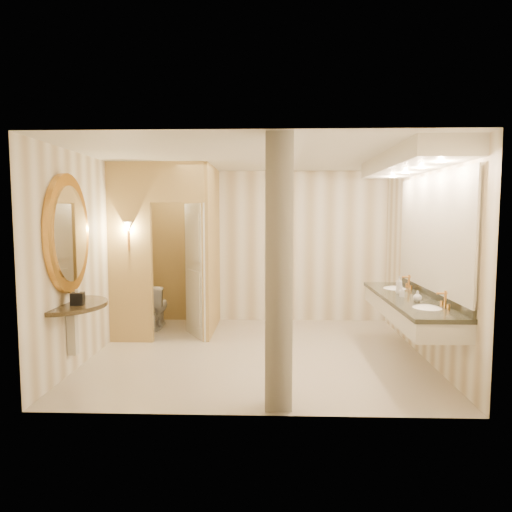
{
  "coord_description": "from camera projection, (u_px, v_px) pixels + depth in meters",
  "views": [
    {
      "loc": [
        0.18,
        -6.22,
        1.93
      ],
      "look_at": [
        -0.03,
        0.2,
        1.34
      ],
      "focal_mm": 32.0,
      "sensor_mm": 36.0,
      "label": 1
    }
  ],
  "objects": [
    {
      "name": "floor",
      "position": [
        258.0,
        353.0,
        6.37
      ],
      "size": [
        4.5,
        4.5,
        0.0
      ],
      "primitive_type": "plane",
      "color": "beige",
      "rests_on": "ground"
    },
    {
      "name": "ceiling",
      "position": [
        258.0,
        157.0,
        6.13
      ],
      "size": [
        4.5,
        4.5,
        0.0
      ],
      "primitive_type": "plane",
      "rotation": [
        3.14,
        0.0,
        0.0
      ],
      "color": "silver",
      "rests_on": "wall_back"
    },
    {
      "name": "wall_back",
      "position": [
        261.0,
        246.0,
        8.24
      ],
      "size": [
        4.5,
        0.02,
        2.7
      ],
      "primitive_type": "cube",
      "color": "white",
      "rests_on": "floor"
    },
    {
      "name": "wall_front",
      "position": [
        252.0,
        276.0,
        4.26
      ],
      "size": [
        4.5,
        0.02,
        2.7
      ],
      "primitive_type": "cube",
      "color": "white",
      "rests_on": "floor"
    },
    {
      "name": "wall_left",
      "position": [
        96.0,
        256.0,
        6.32
      ],
      "size": [
        0.02,
        4.0,
        2.7
      ],
      "primitive_type": "cube",
      "color": "white",
      "rests_on": "floor"
    },
    {
      "name": "wall_right",
      "position": [
        423.0,
        257.0,
        6.18
      ],
      "size": [
        0.02,
        4.0,
        2.7
      ],
      "primitive_type": "cube",
      "color": "white",
      "rests_on": "floor"
    },
    {
      "name": "toilet_closet",
      "position": [
        189.0,
        249.0,
        7.25
      ],
      "size": [
        1.5,
        1.55,
        2.7
      ],
      "color": "#D2BD6E",
      "rests_on": "floor"
    },
    {
      "name": "wall_sconce",
      "position": [
        128.0,
        228.0,
        6.71
      ],
      "size": [
        0.14,
        0.14,
        0.42
      ],
      "color": "gold",
      "rests_on": "toilet_closet"
    },
    {
      "name": "vanity",
      "position": [
        413.0,
        238.0,
        5.76
      ],
      "size": [
        0.75,
        2.7,
        2.09
      ],
      "color": "beige",
      "rests_on": "floor"
    },
    {
      "name": "console_shelf",
      "position": [
        68.0,
        264.0,
        5.38
      ],
      "size": [
        1.08,
        1.08,
        1.99
      ],
      "color": "black",
      "rests_on": "floor"
    },
    {
      "name": "pillar",
      "position": [
        279.0,
        273.0,
        4.46
      ],
      "size": [
        0.27,
        0.27,
        2.7
      ],
      "primitive_type": "cube",
      "color": "beige",
      "rests_on": "floor"
    },
    {
      "name": "tissue_box",
      "position": [
        78.0,
        299.0,
        5.32
      ],
      "size": [
        0.17,
        0.17,
        0.14
      ],
      "primitive_type": "cube",
      "rotation": [
        0.0,
        0.0,
        0.18
      ],
      "color": "black",
      "rests_on": "console_shelf"
    },
    {
      "name": "toilet",
      "position": [
        155.0,
        306.0,
        7.76
      ],
      "size": [
        0.43,
        0.74,
        0.75
      ],
      "primitive_type": "imported",
      "rotation": [
        0.0,
        0.0,
        3.15
      ],
      "color": "white",
      "rests_on": "floor"
    },
    {
      "name": "soap_bottle_a",
      "position": [
        402.0,
        292.0,
        5.83
      ],
      "size": [
        0.07,
        0.07,
        0.13
      ],
      "primitive_type": "imported",
      "rotation": [
        0.0,
        0.0,
        -0.16
      ],
      "color": "beige",
      "rests_on": "vanity"
    },
    {
      "name": "soap_bottle_b",
      "position": [
        417.0,
        296.0,
        5.5
      ],
      "size": [
        0.13,
        0.13,
        0.13
      ],
      "primitive_type": "imported",
      "rotation": [
        0.0,
        0.0,
        -0.33
      ],
      "color": "silver",
      "rests_on": "vanity"
    },
    {
      "name": "soap_bottle_c",
      "position": [
        399.0,
        285.0,
        6.08
      ],
      "size": [
        0.12,
        0.12,
        0.23
      ],
      "primitive_type": "imported",
      "rotation": [
        0.0,
        0.0,
        0.36
      ],
      "color": "#C6B28C",
      "rests_on": "vanity"
    }
  ]
}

